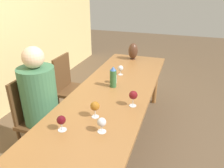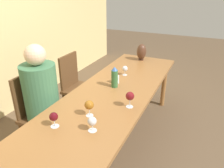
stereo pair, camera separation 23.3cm
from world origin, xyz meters
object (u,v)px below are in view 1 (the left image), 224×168
object	(u,v)px
wine_glass_4	(61,120)
water_bottle	(113,77)
wine_glass_2	(121,68)
chair_near	(37,116)
wine_glass_0	(133,95)
wine_glass_3	(102,123)
person_near	(41,103)
water_tumbler	(114,79)
vase	(133,51)
wine_glass_1	(95,106)
chair_far	(71,87)

from	to	relation	value
wine_glass_4	water_bottle	bearing A→B (deg)	-8.33
wine_glass_2	chair_near	distance (m)	1.16
wine_glass_0	wine_glass_3	xyz separation A→B (m)	(-0.48, 0.14, -0.03)
wine_glass_2	chair_near	world-z (taller)	chair_near
chair_near	person_near	distance (m)	0.20
water_bottle	person_near	bearing A→B (deg)	127.54
water_tumbler	wine_glass_2	world-z (taller)	wine_glass_2
water_tumbler	wine_glass_0	distance (m)	0.57
vase	wine_glass_2	distance (m)	0.68
water_bottle	water_tumbler	size ratio (longest dim) A/B	2.67
wine_glass_1	wine_glass_2	xyz separation A→B (m)	(1.02, 0.07, -0.02)
chair_near	wine_glass_3	bearing A→B (deg)	-110.69
vase	wine_glass_3	distance (m)	1.90
wine_glass_0	wine_glass_4	world-z (taller)	wine_glass_0
wine_glass_4	chair_far	xyz separation A→B (m)	(1.21, 0.59, -0.34)
wine_glass_1	wine_glass_4	distance (m)	0.32
wine_glass_0	chair_near	world-z (taller)	chair_near
water_bottle	vase	world-z (taller)	vase
wine_glass_3	wine_glass_4	size ratio (longest dim) A/B	0.97
chair_near	water_bottle	bearing A→B (deg)	-55.93
water_tumbler	wine_glass_4	distance (m)	1.02
water_bottle	chair_far	distance (m)	0.86
wine_glass_0	wine_glass_1	distance (m)	0.40
wine_glass_0	wine_glass_1	size ratio (longest dim) A/B	1.04
wine_glass_2	wine_glass_3	distance (m)	1.22
wine_glass_0	person_near	xyz separation A→B (m)	(-0.14, 0.95, -0.18)
wine_glass_1	chair_near	distance (m)	0.86
water_bottle	person_near	world-z (taller)	person_near
wine_glass_0	wine_glass_4	distance (m)	0.72
wine_glass_2	wine_glass_3	xyz separation A→B (m)	(-1.21, -0.20, 0.00)
water_tumbler	chair_near	world-z (taller)	chair_near
wine_glass_1	wine_glass_2	world-z (taller)	wine_glass_1
person_near	water_bottle	bearing A→B (deg)	-52.46
wine_glass_1	wine_glass_4	world-z (taller)	wine_glass_1
chair_far	wine_glass_1	bearing A→B (deg)	-141.04
wine_glass_2	wine_glass_4	size ratio (longest dim) A/B	0.95
vase	wine_glass_2	bearing A→B (deg)	179.92
wine_glass_0	chair_near	size ratio (longest dim) A/B	0.17
chair_far	person_near	size ratio (longest dim) A/B	0.73
vase	chair_near	distance (m)	1.74
wine_glass_2	person_near	size ratio (longest dim) A/B	0.10
chair_near	person_near	bearing A→B (deg)	-90.00
vase	chair_near	bearing A→B (deg)	155.67
chair_far	vase	bearing A→B (deg)	-42.90
water_tumbler	wine_glass_2	bearing A→B (deg)	0.09
wine_glass_1	person_near	xyz separation A→B (m)	(0.16, 0.68, -0.17)
vase	wine_glass_4	xyz separation A→B (m)	(-1.96, 0.11, -0.04)
wine_glass_1	water_bottle	bearing A→B (deg)	4.11
wine_glass_4	person_near	world-z (taller)	person_near
water_tumbler	chair_near	bearing A→B (deg)	130.41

